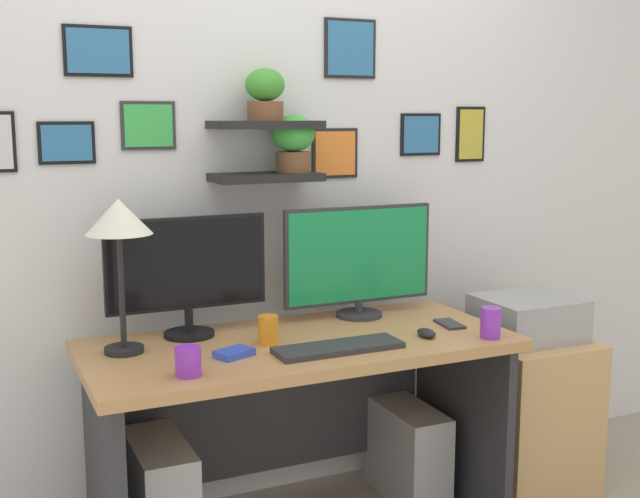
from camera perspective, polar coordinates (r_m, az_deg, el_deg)
The scene contains 15 objects.
back_wall_assembly at distance 3.13m, azimuth -4.61°, elevation 6.29°, with size 4.40×0.24×2.70m.
desk at distance 2.94m, azimuth -1.82°, elevation -10.25°, with size 1.50×0.68×0.75m.
monitor_left at distance 2.87m, azimuth -9.45°, elevation -1.51°, with size 0.58×0.18×0.43m.
monitor_right at distance 3.11m, azimuth 2.76°, elevation -0.76°, with size 0.62×0.18×0.43m.
keyboard at distance 2.71m, azimuth 1.32°, elevation -7.03°, with size 0.44×0.14×0.02m, color #2D2D33.
computer_mouse at distance 2.89m, azimuth 7.58°, elevation -5.95°, with size 0.06×0.09×0.03m, color black.
desk_lamp at distance 2.67m, azimuth -14.12°, elevation 1.60°, with size 0.22×0.22×0.52m.
cell_phone at distance 3.06m, azimuth 9.20°, elevation -5.29°, with size 0.07×0.14×0.01m, color #2D2D33.
coffee_mug at distance 2.47m, azimuth -9.37°, elevation -7.91°, with size 0.08×0.08×0.09m, color purple.
pen_cup at distance 2.77m, azimuth -3.70°, elevation -5.78°, with size 0.07×0.07×0.10m, color orange.
scissors_tray at distance 2.65m, azimuth -6.14°, elevation -7.38°, with size 0.12×0.08×0.02m, color blue.
water_cup at distance 2.90m, azimuth 12.05°, elevation -5.16°, with size 0.07×0.07×0.11m, color purple.
drawer_cabinet at distance 3.51m, azimuth 14.30°, elevation -11.08°, with size 0.44×0.50×0.63m, color tan.
printer at distance 3.39m, azimuth 14.58°, elevation -4.75°, with size 0.38×0.34×0.17m, color #9E9EA3.
computer_tower_right at distance 3.34m, azimuth 6.26°, elevation -14.20°, with size 0.18×0.40×0.38m, color #99999E.
Camera 1 is at (-1.06, -2.50, 1.53)m, focal length 44.94 mm.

